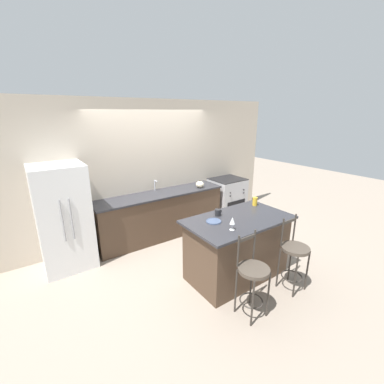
{
  "coord_description": "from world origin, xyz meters",
  "views": [
    {
      "loc": [
        -2.24,
        -3.97,
        2.45
      ],
      "look_at": [
        0.12,
        -0.57,
        1.16
      ],
      "focal_mm": 24.0,
      "sensor_mm": 36.0,
      "label": 1
    }
  ],
  "objects_px": {
    "coffee_mug": "(218,212)",
    "tumbler_cup": "(255,201)",
    "dinner_plate": "(214,221)",
    "wine_glass": "(232,221)",
    "bar_stool_far": "(294,254)",
    "refrigerator": "(64,217)",
    "pumpkin_decoration": "(200,184)",
    "oven_range": "(227,198)",
    "bar_stool_near": "(253,276)"
  },
  "relations": [
    {
      "from": "bar_stool_far",
      "to": "coffee_mug",
      "type": "relative_size",
      "value": 8.71
    },
    {
      "from": "coffee_mug",
      "to": "bar_stool_far",
      "type": "bearing_deg",
      "value": -57.11
    },
    {
      "from": "oven_range",
      "to": "bar_stool_far",
      "type": "distance_m",
      "value": 2.72
    },
    {
      "from": "bar_stool_near",
      "to": "oven_range",
      "type": "bearing_deg",
      "value": 53.39
    },
    {
      "from": "bar_stool_far",
      "to": "pumpkin_decoration",
      "type": "bearing_deg",
      "value": 86.68
    },
    {
      "from": "pumpkin_decoration",
      "to": "refrigerator",
      "type": "bearing_deg",
      "value": 178.44
    },
    {
      "from": "bar_stool_near",
      "to": "dinner_plate",
      "type": "relative_size",
      "value": 4.96
    },
    {
      "from": "bar_stool_far",
      "to": "pumpkin_decoration",
      "type": "distance_m",
      "value": 2.45
    },
    {
      "from": "dinner_plate",
      "to": "coffee_mug",
      "type": "xyz_separation_m",
      "value": [
        0.2,
        0.14,
        0.04
      ]
    },
    {
      "from": "oven_range",
      "to": "coffee_mug",
      "type": "distance_m",
      "value": 2.33
    },
    {
      "from": "pumpkin_decoration",
      "to": "dinner_plate",
      "type": "bearing_deg",
      "value": -120.45
    },
    {
      "from": "bar_stool_near",
      "to": "wine_glass",
      "type": "xyz_separation_m",
      "value": [
        0.08,
        0.47,
        0.53
      ]
    },
    {
      "from": "tumbler_cup",
      "to": "coffee_mug",
      "type": "bearing_deg",
      "value": 179.11
    },
    {
      "from": "bar_stool_far",
      "to": "oven_range",
      "type": "bearing_deg",
      "value": 67.8
    },
    {
      "from": "refrigerator",
      "to": "dinner_plate",
      "type": "relative_size",
      "value": 7.8
    },
    {
      "from": "coffee_mug",
      "to": "pumpkin_decoration",
      "type": "relative_size",
      "value": 0.72
    },
    {
      "from": "bar_stool_near",
      "to": "bar_stool_far",
      "type": "bearing_deg",
      "value": 1.04
    },
    {
      "from": "bar_stool_far",
      "to": "pumpkin_decoration",
      "type": "xyz_separation_m",
      "value": [
        0.14,
        2.41,
        0.44
      ]
    },
    {
      "from": "bar_stool_near",
      "to": "tumbler_cup",
      "type": "xyz_separation_m",
      "value": [
        1.04,
        0.95,
        0.48
      ]
    },
    {
      "from": "bar_stool_far",
      "to": "wine_glass",
      "type": "bearing_deg",
      "value": 149.4
    },
    {
      "from": "dinner_plate",
      "to": "tumbler_cup",
      "type": "xyz_separation_m",
      "value": [
        0.99,
        0.13,
        0.06
      ]
    },
    {
      "from": "bar_stool_near",
      "to": "bar_stool_far",
      "type": "relative_size",
      "value": 1.0
    },
    {
      "from": "bar_stool_near",
      "to": "tumbler_cup",
      "type": "relative_size",
      "value": 7.71
    },
    {
      "from": "wine_glass",
      "to": "tumbler_cup",
      "type": "distance_m",
      "value": 1.07
    },
    {
      "from": "refrigerator",
      "to": "oven_range",
      "type": "height_order",
      "value": "refrigerator"
    },
    {
      "from": "tumbler_cup",
      "to": "pumpkin_decoration",
      "type": "xyz_separation_m",
      "value": [
        -0.05,
        1.48,
        -0.04
      ]
    },
    {
      "from": "oven_range",
      "to": "bar_stool_near",
      "type": "relative_size",
      "value": 0.89
    },
    {
      "from": "bar_stool_near",
      "to": "bar_stool_far",
      "type": "xyz_separation_m",
      "value": [
        0.85,
        0.02,
        0.0
      ]
    },
    {
      "from": "wine_glass",
      "to": "tumbler_cup",
      "type": "xyz_separation_m",
      "value": [
        0.96,
        0.47,
        -0.06
      ]
    },
    {
      "from": "refrigerator",
      "to": "bar_stool_far",
      "type": "xyz_separation_m",
      "value": [
        2.5,
        -2.48,
        -0.3
      ]
    },
    {
      "from": "dinner_plate",
      "to": "coffee_mug",
      "type": "relative_size",
      "value": 1.76
    },
    {
      "from": "oven_range",
      "to": "tumbler_cup",
      "type": "bearing_deg",
      "value": -117.88
    },
    {
      "from": "oven_range",
      "to": "coffee_mug",
      "type": "height_order",
      "value": "coffee_mug"
    },
    {
      "from": "dinner_plate",
      "to": "bar_stool_near",
      "type": "bearing_deg",
      "value": -93.38
    },
    {
      "from": "dinner_plate",
      "to": "wine_glass",
      "type": "distance_m",
      "value": 0.36
    },
    {
      "from": "coffee_mug",
      "to": "tumbler_cup",
      "type": "height_order",
      "value": "tumbler_cup"
    },
    {
      "from": "refrigerator",
      "to": "dinner_plate",
      "type": "distance_m",
      "value": 2.39
    },
    {
      "from": "refrigerator",
      "to": "pumpkin_decoration",
      "type": "relative_size",
      "value": 9.94
    },
    {
      "from": "bar_stool_near",
      "to": "pumpkin_decoration",
      "type": "distance_m",
      "value": 2.66
    },
    {
      "from": "oven_range",
      "to": "coffee_mug",
      "type": "bearing_deg",
      "value": -136.11
    },
    {
      "from": "pumpkin_decoration",
      "to": "bar_stool_near",
      "type": "bearing_deg",
      "value": -112.29
    },
    {
      "from": "bar_stool_near",
      "to": "bar_stool_far",
      "type": "distance_m",
      "value": 0.85
    },
    {
      "from": "oven_range",
      "to": "tumbler_cup",
      "type": "height_order",
      "value": "tumbler_cup"
    },
    {
      "from": "bar_stool_near",
      "to": "coffee_mug",
      "type": "distance_m",
      "value": 1.09
    },
    {
      "from": "oven_range",
      "to": "dinner_plate",
      "type": "distance_m",
      "value": 2.56
    },
    {
      "from": "dinner_plate",
      "to": "refrigerator",
      "type": "bearing_deg",
      "value": 135.29
    },
    {
      "from": "refrigerator",
      "to": "tumbler_cup",
      "type": "relative_size",
      "value": 12.14
    },
    {
      "from": "oven_range",
      "to": "wine_glass",
      "type": "distance_m",
      "value": 2.8
    },
    {
      "from": "dinner_plate",
      "to": "coffee_mug",
      "type": "distance_m",
      "value": 0.25
    },
    {
      "from": "wine_glass",
      "to": "tumbler_cup",
      "type": "relative_size",
      "value": 1.28
    }
  ]
}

